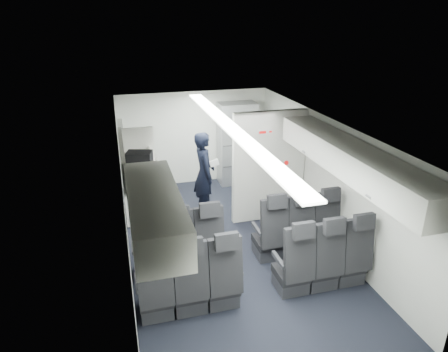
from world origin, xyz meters
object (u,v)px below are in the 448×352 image
galley_unit (237,144)px  carry_on_bag (139,159)px  boarding_door (125,172)px  seat_row_mid (259,274)px  flight_attendant (204,174)px  seat_row_front (240,241)px

galley_unit → carry_on_bag: size_ratio=5.36×
boarding_door → carry_on_bag: carry_on_bag is taller
seat_row_mid → flight_attendant: 2.81m
flight_attendant → galley_unit: bearing=-39.0°
galley_unit → boarding_door: (-2.59, -1.17, 0.00)m
flight_attendant → seat_row_front: bearing=-176.3°
flight_attendant → carry_on_bag: bearing=139.8°
seat_row_front → carry_on_bag: bearing=167.5°
boarding_door → galley_unit: bearing=24.3°
seat_row_front → carry_on_bag: carry_on_bag is taller
boarding_door → flight_attendant: (1.50, -0.21, -0.11)m
boarding_door → seat_row_front: bearing=-51.8°
seat_row_front → flight_attendant: flight_attendant is taller
seat_row_front → carry_on_bag: (-1.43, 0.32, 1.40)m
seat_row_front → galley_unit: galley_unit is taller
flight_attendant → carry_on_bag: 2.24m
boarding_door → carry_on_bag: (0.21, -1.77, 0.85)m
seat_row_front → boarding_door: 2.71m
galley_unit → flight_attendant: (-1.09, -1.38, -0.11)m
galley_unit → flight_attendant: bearing=-128.3°
seat_row_front → boarding_door: size_ratio=1.79×
seat_row_front → boarding_door: (-1.64, 2.09, 0.55)m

